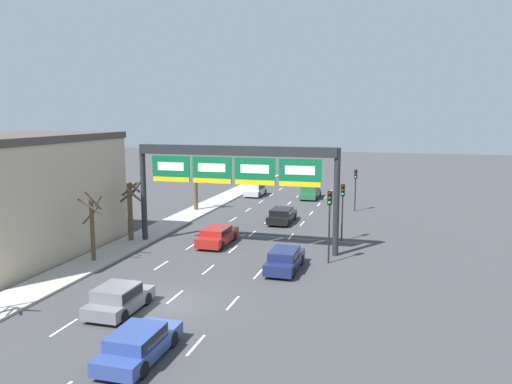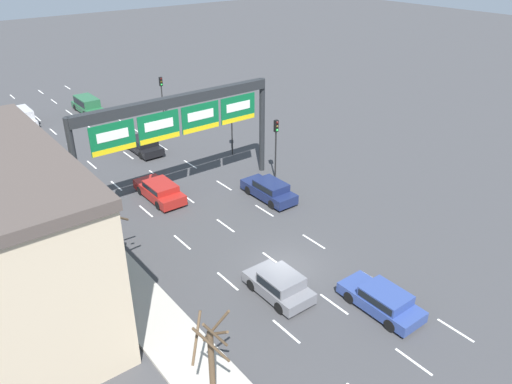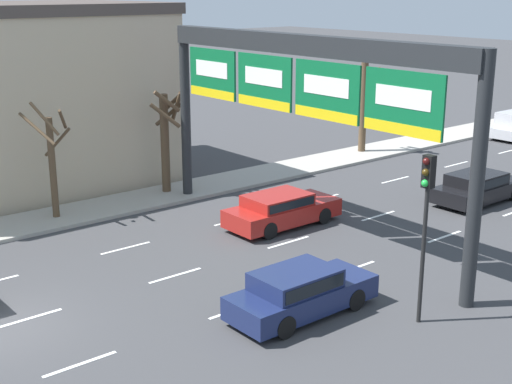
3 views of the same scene
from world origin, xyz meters
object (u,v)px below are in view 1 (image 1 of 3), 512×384
Objects in this scene: car_red at (217,235)px; traffic_light_far_end at (356,181)px; sign_gantry at (234,166)px; car_black at (282,215)px; suv_silver at (256,188)px; car_navy at (285,259)px; traffic_light_near_gantry at (330,212)px; suv_green at (311,191)px; tree_bare_third at (196,182)px; car_blue at (138,343)px; traffic_light_mid_block at (343,201)px; tree_bare_closest at (93,224)px; tree_bare_second at (131,206)px; car_grey at (118,298)px.

car_red is 1.11× the size of traffic_light_far_end.
sign_gantry is 10.96m from car_black.
suv_silver is 23.00m from car_red.
traffic_light_near_gantry is at bearing 42.83° from car_navy.
suv_green is 14.79m from tree_bare_third.
car_blue is (6.57, -40.59, -0.23)m from suv_silver.
traffic_light_mid_block reaches higher than car_navy.
traffic_light_near_gantry is 15.68m from tree_bare_closest.
sign_gantry is at bearing 37.12° from tree_bare_closest.
tree_bare_closest is (-15.32, -22.77, -0.48)m from traffic_light_far_end.
tree_bare_second is (-9.85, 16.83, 2.09)m from car_blue.
traffic_light_near_gantry reaches higher than car_grey.
traffic_light_near_gantry is at bearing 15.05° from tree_bare_closest.
tree_bare_closest is (-12.64, -1.77, 1.84)m from car_navy.
traffic_light_mid_block is at bearing 21.84° from car_red.
tree_bare_closest is at bearing -172.02° from car_navy.
car_red is 1.01× the size of tree_bare_second.
car_grey is at bearing -126.20° from car_navy.
traffic_light_near_gantry is at bearing -91.96° from traffic_light_mid_block.
traffic_light_near_gantry reaches higher than suv_silver.
suv_silver reaches higher than car_blue.
sign_gantry is 3.19× the size of car_red.
car_red is at bearing 89.20° from car_grey.
sign_gantry is 24.42m from suv_silver.
traffic_light_mid_block is at bearing 88.04° from traffic_light_near_gantry.
tree_bare_third is (-0.32, 18.64, 0.34)m from tree_bare_closest.
car_grey is 5.32m from car_blue.
car_grey is 0.81× the size of suv_green.
car_navy is at bearing 53.80° from car_grey.
suv_green is 25.88m from tree_bare_second.
car_navy is at bearing -97.26° from traffic_light_far_end.
tree_bare_third is (-9.98, -10.74, 2.01)m from suv_green.
suv_silver is at bearing 73.10° from tree_bare_third.
tree_bare_third is at bearing -165.21° from traffic_light_far_end.
suv_green is at bearing 89.78° from car_blue.
traffic_light_far_end reaches higher than car_red.
traffic_light_far_end is (5.67, -6.61, 2.15)m from suv_green.
tree_bare_third reaches higher than car_grey.
car_black is 1.04× the size of traffic_light_mid_block.
tree_bare_second reaches higher than car_blue.
traffic_light_near_gantry is at bearing -64.25° from suv_silver.
car_red is (-6.33, 4.82, -0.03)m from car_navy.
car_grey is at bearing -97.80° from sign_gantry.
suv_green is 1.08× the size of traffic_light_mid_block.
traffic_light_near_gantry reaches higher than car_black.
car_red is 0.98× the size of traffic_light_near_gantry.
tree_bare_closest is (-6.32, -6.60, 1.87)m from car_red.
suv_silver is 14.19m from traffic_light_far_end.
traffic_light_far_end is (12.39, -6.57, 2.13)m from suv_silver.
car_blue is 0.94× the size of tree_bare_second.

